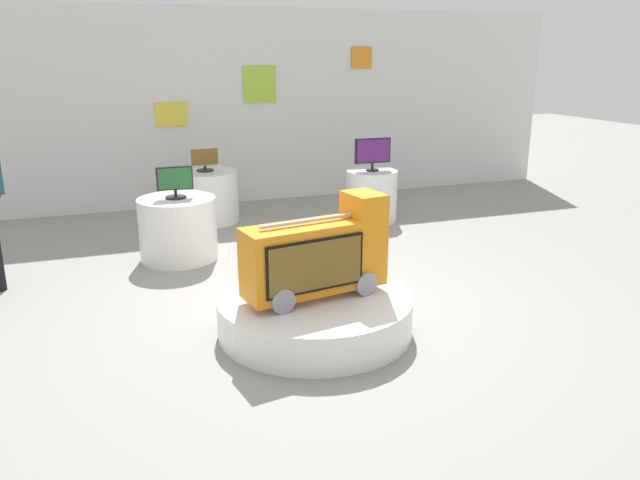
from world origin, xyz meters
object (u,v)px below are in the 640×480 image
at_px(main_display_pedestal, 315,314).
at_px(display_pedestal_center_rear, 207,196).
at_px(tv_on_center_rear, 205,159).
at_px(display_pedestal_left_rear, 178,229).
at_px(tv_on_left_rear, 175,182).
at_px(novelty_firetruck_tv, 318,257).
at_px(display_pedestal_right_rear, 372,196).
at_px(tv_on_right_rear, 373,152).

height_order(main_display_pedestal, display_pedestal_center_rear, display_pedestal_center_rear).
relative_size(main_display_pedestal, tv_on_center_rear, 3.97).
height_order(display_pedestal_left_rear, tv_on_left_rear, tv_on_left_rear).
bearing_deg(display_pedestal_left_rear, main_display_pedestal, -70.98).
distance_m(tv_on_left_rear, display_pedestal_center_rear, 1.74).
relative_size(novelty_firetruck_tv, display_pedestal_right_rear, 1.76).
bearing_deg(main_display_pedestal, display_pedestal_right_rear, 58.47).
bearing_deg(tv_on_left_rear, display_pedestal_left_rear, 90.56).
height_order(main_display_pedestal, tv_on_center_rear, tv_on_center_rear).
bearing_deg(display_pedestal_right_rear, display_pedestal_left_rear, -163.67).
height_order(main_display_pedestal, display_pedestal_left_rear, display_pedestal_left_rear).
height_order(tv_on_left_rear, tv_on_center_rear, tv_on_left_rear).
distance_m(novelty_firetruck_tv, tv_on_right_rear, 3.71).
bearing_deg(display_pedestal_center_rear, novelty_firetruck_tv, -86.36).
bearing_deg(main_display_pedestal, novelty_firetruck_tv, -5.85).
bearing_deg(display_pedestal_center_rear, display_pedestal_left_rear, -110.88).
relative_size(display_pedestal_left_rear, tv_on_left_rear, 2.19).
xyz_separation_m(display_pedestal_right_rear, tv_on_right_rear, (0.00, -0.00, 0.61)).
relative_size(main_display_pedestal, novelty_firetruck_tv, 1.30).
xyz_separation_m(novelty_firetruck_tv, display_pedestal_center_rear, (-0.25, 3.91, -0.30)).
xyz_separation_m(tv_on_center_rear, tv_on_right_rear, (2.16, -0.74, 0.09)).
relative_size(display_pedestal_center_rear, tv_on_right_rear, 1.71).
relative_size(display_pedestal_right_rear, tv_on_right_rear, 1.38).
bearing_deg(display_pedestal_left_rear, novelty_firetruck_tv, -70.44).
distance_m(tv_on_left_rear, display_pedestal_right_rear, 2.92).
bearing_deg(novelty_firetruck_tv, display_pedestal_left_rear, 109.56).
height_order(novelty_firetruck_tv, display_pedestal_center_rear, novelty_firetruck_tv).
bearing_deg(tv_on_left_rear, tv_on_right_rear, 16.32).
bearing_deg(tv_on_right_rear, main_display_pedestal, -121.56).
height_order(display_pedestal_left_rear, display_pedestal_right_rear, same).
xyz_separation_m(display_pedestal_center_rear, tv_on_center_rear, (-0.00, -0.00, 0.51)).
height_order(novelty_firetruck_tv, tv_on_left_rear, novelty_firetruck_tv).
relative_size(display_pedestal_center_rear, display_pedestal_right_rear, 1.24).
xyz_separation_m(display_pedestal_left_rear, display_pedestal_center_rear, (0.59, 1.55, 0.00)).
relative_size(tv_on_left_rear, display_pedestal_center_rear, 0.45).
xyz_separation_m(novelty_firetruck_tv, display_pedestal_left_rear, (-0.84, 2.36, -0.30)).
distance_m(tv_on_left_rear, tv_on_right_rear, 2.87).
bearing_deg(tv_on_right_rear, tv_on_center_rear, 161.14).
xyz_separation_m(novelty_firetruck_tv, tv_on_right_rear, (1.92, 3.16, 0.30)).
height_order(main_display_pedestal, tv_on_left_rear, tv_on_left_rear).
bearing_deg(tv_on_right_rear, display_pedestal_center_rear, 161.05).
distance_m(novelty_firetruck_tv, display_pedestal_center_rear, 3.93).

